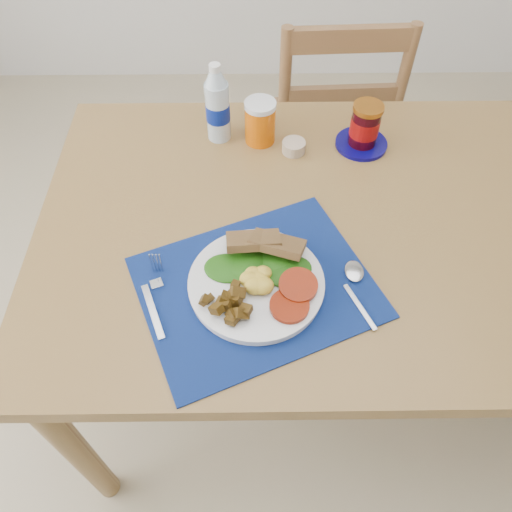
{
  "coord_description": "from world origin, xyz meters",
  "views": [
    {
      "loc": [
        -0.21,
        -0.57,
        1.6
      ],
      "look_at": [
        -0.2,
        0.05,
        0.8
      ],
      "focal_mm": 35.0,
      "sensor_mm": 36.0,
      "label": 1
    }
  ],
  "objects_px": {
    "chair_far": "(331,111)",
    "breakfast_plate": "(254,283)",
    "juice_glass": "(260,123)",
    "jam_on_saucer": "(364,128)",
    "water_bottle": "(218,107)"
  },
  "relations": [
    {
      "from": "water_bottle",
      "to": "jam_on_saucer",
      "type": "bearing_deg",
      "value": -6.07
    },
    {
      "from": "chair_far",
      "to": "breakfast_plate",
      "type": "height_order",
      "value": "chair_far"
    },
    {
      "from": "jam_on_saucer",
      "to": "chair_far",
      "type": "bearing_deg",
      "value": 91.84
    },
    {
      "from": "water_bottle",
      "to": "jam_on_saucer",
      "type": "xyz_separation_m",
      "value": [
        0.37,
        -0.04,
        -0.04
      ]
    },
    {
      "from": "chair_far",
      "to": "breakfast_plate",
      "type": "relative_size",
      "value": 4.08
    },
    {
      "from": "juice_glass",
      "to": "jam_on_saucer",
      "type": "height_order",
      "value": "jam_on_saucer"
    },
    {
      "from": "juice_glass",
      "to": "chair_far",
      "type": "bearing_deg",
      "value": 56.52
    },
    {
      "from": "breakfast_plate",
      "to": "jam_on_saucer",
      "type": "xyz_separation_m",
      "value": [
        0.28,
        0.45,
        0.03
      ]
    },
    {
      "from": "breakfast_plate",
      "to": "jam_on_saucer",
      "type": "relative_size",
      "value": 2.03
    },
    {
      "from": "breakfast_plate",
      "to": "water_bottle",
      "type": "bearing_deg",
      "value": 104.62
    },
    {
      "from": "juice_glass",
      "to": "jam_on_saucer",
      "type": "bearing_deg",
      "value": -5.29
    },
    {
      "from": "juice_glass",
      "to": "jam_on_saucer",
      "type": "xyz_separation_m",
      "value": [
        0.26,
        -0.02,
        -0.0
      ]
    },
    {
      "from": "jam_on_saucer",
      "to": "breakfast_plate",
      "type": "bearing_deg",
      "value": -122.23
    },
    {
      "from": "breakfast_plate",
      "to": "water_bottle",
      "type": "height_order",
      "value": "water_bottle"
    },
    {
      "from": "breakfast_plate",
      "to": "jam_on_saucer",
      "type": "distance_m",
      "value": 0.53
    }
  ]
}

